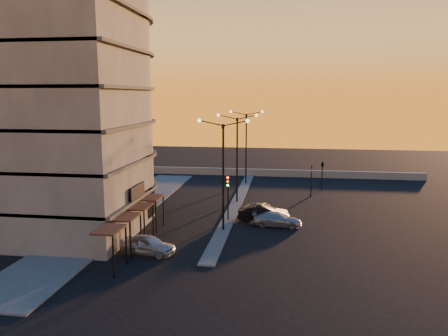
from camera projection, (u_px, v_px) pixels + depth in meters
ground at (223, 231)px, 37.17m from camera, size 120.00×120.00×0.00m
sidewalk_west at (123, 213)px, 42.57m from camera, size 5.00×40.00×0.12m
median at (237, 202)px, 46.92m from camera, size 1.20×36.00×0.12m
parapet at (264, 173)px, 62.18m from camera, size 44.00×0.50×1.00m
building at (61, 89)px, 37.24m from camera, size 14.35×17.08×25.00m
streetlamp_near at (223, 166)px, 36.25m from camera, size 4.32×0.32×9.51m
streetlamp_mid at (237, 151)px, 46.01m from camera, size 4.32×0.32×9.51m
streetlamp_far at (246, 141)px, 55.77m from camera, size 4.32×0.32×9.51m
traffic_light_main at (228, 190)px, 39.50m from camera, size 0.28×0.44×4.25m
signal_east_a at (311, 180)px, 49.37m from camera, size 0.13×0.16×3.60m
signal_east_b at (322, 165)px, 52.87m from camera, size 0.42×1.99×3.60m
car_hatchback at (148, 245)px, 31.71m from camera, size 4.28×2.45×1.37m
car_sedan at (264, 213)px, 39.91m from camera, size 4.69×1.77×1.53m
car_wagon at (277, 219)px, 38.37m from camera, size 4.35×1.94×1.24m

